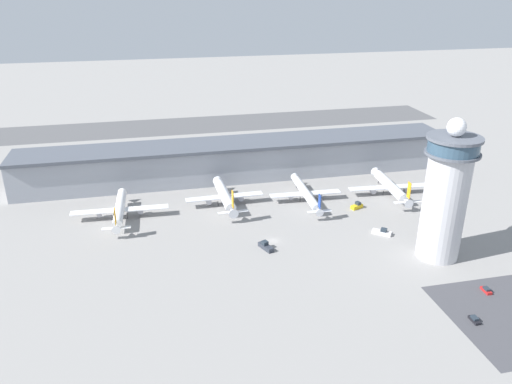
{
  "coord_description": "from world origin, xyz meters",
  "views": [
    {
      "loc": [
        -43.6,
        -164.26,
        92.93
      ],
      "look_at": [
        -1.38,
        24.62,
        10.45
      ],
      "focal_mm": 35.0,
      "sensor_mm": 36.0,
      "label": 1
    }
  ],
  "objects": [
    {
      "name": "service_truck_fuel",
      "position": [
        43.41,
        -4.04,
        0.91
      ],
      "size": [
        7.32,
        6.61,
        2.62
      ],
      "color": "black",
      "rests_on": "ground"
    },
    {
      "name": "airplane_gate_delta",
      "position": [
        64.49,
        31.66,
        4.17
      ],
      "size": [
        39.14,
        40.03,
        13.63
      ],
      "color": "silver",
      "rests_on": "ground"
    },
    {
      "name": "terminal_building",
      "position": [
        0.0,
        70.0,
        9.46
      ],
      "size": [
        215.88,
        25.0,
        18.72
      ],
      "color": "#9399A3",
      "rests_on": "ground"
    },
    {
      "name": "runway_strip",
      "position": [
        0.0,
        173.71,
        0.0
      ],
      "size": [
        323.81,
        44.0,
        0.01
      ],
      "primitive_type": "cube",
      "color": "#515154",
      "rests_on": "ground"
    },
    {
      "name": "airplane_gate_alpha",
      "position": [
        -58.15,
        32.8,
        4.3
      ],
      "size": [
        40.41,
        37.93,
        12.65
      ],
      "color": "white",
      "rests_on": "ground"
    },
    {
      "name": "service_truck_catering",
      "position": [
        -4.37,
        -5.38,
        1.04
      ],
      "size": [
        4.86,
        7.59,
        2.99
      ],
      "color": "black",
      "rests_on": "ground"
    },
    {
      "name": "service_truck_baggage",
      "position": [
        43.48,
        20.98,
        1.03
      ],
      "size": [
        6.1,
        4.36,
        2.97
      ],
      "color": "black",
      "rests_on": "ground"
    },
    {
      "name": "ground_plane",
      "position": [
        0.0,
        0.0,
        0.0
      ],
      "size": [
        1000.0,
        1000.0,
        0.0
      ],
      "primitive_type": "plane",
      "color": "gray"
    },
    {
      "name": "airplane_gate_bravo",
      "position": [
        -12.87,
        36.6,
        4.55
      ],
      "size": [
        34.77,
        37.98,
        14.23
      ],
      "color": "silver",
      "rests_on": "ground"
    },
    {
      "name": "car_grey_coupe",
      "position": [
        58.67,
        -48.09,
        0.6
      ],
      "size": [
        1.83,
        4.24,
        1.56
      ],
      "color": "black",
      "rests_on": "ground"
    },
    {
      "name": "airplane_gate_charlie",
      "position": [
        23.65,
        32.94,
        4.0
      ],
      "size": [
        32.79,
        42.34,
        11.78
      ],
      "color": "silver",
      "rests_on": "ground"
    },
    {
      "name": "car_navy_sedan",
      "position": [
        45.71,
        -60.71,
        0.57
      ],
      "size": [
        1.86,
        4.12,
        1.47
      ],
      "color": "black",
      "rests_on": "ground"
    },
    {
      "name": "control_tower",
      "position": [
        55.44,
        -23.57,
        24.1
      ],
      "size": [
        18.41,
        18.41,
        51.54
      ],
      "color": "#BCBCC1",
      "rests_on": "ground"
    }
  ]
}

